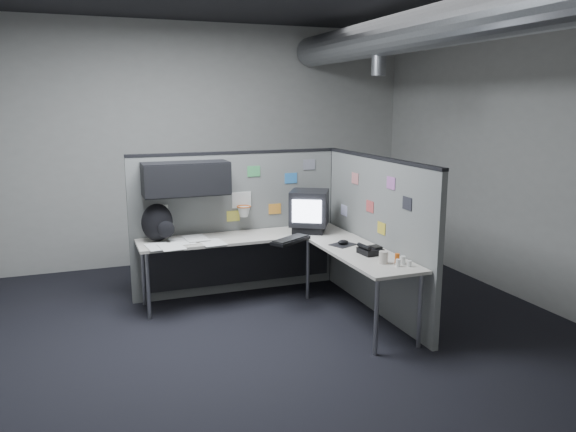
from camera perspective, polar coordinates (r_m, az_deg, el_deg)
name	(u,v)px	position (r m, az deg, el deg)	size (l,w,h in m)	color
room	(340,110)	(5.31, 5.30, 10.67)	(5.62, 5.62, 3.22)	black
partition_back	(225,209)	(6.31, -6.45, 0.73)	(2.44, 0.42, 1.63)	slate
partition_right	(376,234)	(5.91, 8.93, -1.84)	(0.07, 2.23, 1.63)	slate
desk	(274,250)	(6.01, -1.40, -3.50)	(2.31, 2.11, 0.73)	beige
monitor	(309,210)	(6.31, 2.17, 0.57)	(0.56, 0.56, 0.47)	black
keyboard	(291,240)	(5.88, 0.27, -2.44)	(0.50, 0.40, 0.04)	black
mouse	(343,243)	(5.78, 5.62, -2.76)	(0.30, 0.28, 0.05)	black
phone	(370,250)	(5.47, 8.33, -3.47)	(0.21, 0.22, 0.10)	black
bottles	(401,261)	(5.16, 11.41, -4.48)	(0.14, 0.19, 0.09)	silver
cup	(383,257)	(5.17, 9.67, -4.17)	(0.08, 0.08, 0.11)	beige
papers	(184,243)	(5.90, -10.49, -2.70)	(0.81, 0.63, 0.02)	white
backpack	(158,223)	(6.03, -13.07, -0.71)	(0.37, 0.33, 0.40)	black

